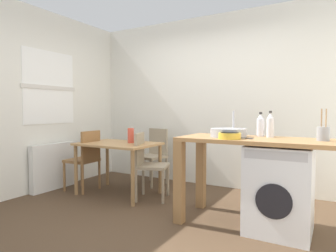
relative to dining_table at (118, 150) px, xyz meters
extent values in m
plane|color=#4C3826|center=(0.99, -0.57, -0.64)|extent=(5.46, 5.46, 0.00)
cube|color=silver|center=(0.99, 1.18, 0.71)|extent=(4.60, 0.10, 2.70)
cube|color=silver|center=(-1.16, -0.57, 0.71)|extent=(0.10, 3.80, 2.70)
cube|color=white|center=(-1.11, -0.27, 0.91)|extent=(0.01, 0.90, 1.10)
cube|color=beige|center=(-1.10, -0.27, 0.91)|extent=(0.02, 0.96, 0.06)
cube|color=white|center=(-1.03, -0.27, -0.29)|extent=(0.10, 0.80, 0.70)
cube|color=tan|center=(0.00, 0.00, 0.08)|extent=(1.10, 0.76, 0.03)
cylinder|color=#977045|center=(-0.50, -0.33, -0.29)|extent=(0.05, 0.05, 0.71)
cylinder|color=#977045|center=(0.50, -0.33, -0.29)|extent=(0.05, 0.05, 0.71)
cylinder|color=#977045|center=(-0.50, 0.33, -0.29)|extent=(0.05, 0.05, 0.71)
cylinder|color=#977045|center=(0.50, 0.33, -0.29)|extent=(0.05, 0.05, 0.71)
cube|color=olive|center=(-0.62, -0.10, -0.19)|extent=(0.42, 0.42, 0.04)
cube|color=olive|center=(-0.44, -0.09, 0.03)|extent=(0.05, 0.38, 0.45)
cylinder|color=olive|center=(-0.79, -0.29, -0.42)|extent=(0.04, 0.04, 0.45)
cylinder|color=olive|center=(-0.81, 0.07, -0.42)|extent=(0.04, 0.04, 0.45)
cylinder|color=olive|center=(-0.43, -0.27, -0.42)|extent=(0.04, 0.04, 0.45)
cylinder|color=olive|center=(-0.45, 0.09, -0.42)|extent=(0.04, 0.04, 0.45)
cube|color=gray|center=(0.55, 0.05, -0.19)|extent=(0.51, 0.51, 0.04)
cube|color=gray|center=(0.38, -0.01, 0.03)|extent=(0.16, 0.37, 0.45)
cylinder|color=gray|center=(0.66, 0.28, -0.42)|extent=(0.04, 0.04, 0.45)
cylinder|color=gray|center=(0.78, -0.06, -0.42)|extent=(0.04, 0.04, 0.45)
cylinder|color=gray|center=(0.32, 0.16, -0.42)|extent=(0.04, 0.04, 0.45)
cylinder|color=gray|center=(0.44, -0.18, -0.42)|extent=(0.04, 0.04, 0.45)
cube|color=gray|center=(0.10, 0.70, -0.19)|extent=(0.46, 0.46, 0.04)
cube|color=gray|center=(0.13, 0.88, 0.03)|extent=(0.38, 0.10, 0.45)
cylinder|color=gray|center=(0.25, 0.49, -0.42)|extent=(0.04, 0.04, 0.45)
cylinder|color=gray|center=(-0.11, 0.55, -0.42)|extent=(0.04, 0.04, 0.45)
cylinder|color=gray|center=(0.31, 0.85, -0.42)|extent=(0.04, 0.04, 0.45)
cylinder|color=gray|center=(-0.05, 0.91, -0.42)|extent=(0.04, 0.04, 0.45)
cube|color=#9E7042|center=(1.95, -0.23, 0.26)|extent=(1.50, 0.68, 0.04)
cube|color=olive|center=(1.25, -0.52, -0.20)|extent=(0.10, 0.10, 0.88)
cube|color=olive|center=(1.25, 0.06, -0.20)|extent=(0.10, 0.10, 0.88)
cube|color=silver|center=(2.22, -0.23, -0.21)|extent=(0.60, 0.60, 0.86)
cylinder|color=black|center=(2.22, -0.53, -0.26)|extent=(0.32, 0.02, 0.32)
cube|color=#B2B2B7|center=(2.22, -0.52, 0.16)|extent=(0.54, 0.01, 0.08)
cylinder|color=#9EA0A5|center=(1.69, -0.23, 0.32)|extent=(0.38, 0.38, 0.09)
cylinder|color=#B2B2B7|center=(1.69, -0.05, 0.42)|extent=(0.02, 0.02, 0.28)
cylinder|color=silver|center=(1.98, 0.01, 0.37)|extent=(0.08, 0.08, 0.19)
cone|color=silver|center=(1.98, 0.01, 0.49)|extent=(0.07, 0.07, 0.05)
cylinder|color=#262626|center=(1.98, 0.01, 0.53)|extent=(0.03, 0.03, 0.02)
cylinder|color=silver|center=(2.09, -0.05, 0.38)|extent=(0.07, 0.07, 0.20)
cone|color=silver|center=(2.09, -0.05, 0.51)|extent=(0.07, 0.07, 0.06)
cylinder|color=#262626|center=(2.09, -0.05, 0.54)|extent=(0.03, 0.03, 0.02)
cylinder|color=gold|center=(1.77, -0.43, 0.31)|extent=(0.22, 0.22, 0.06)
cylinder|color=olive|center=(1.77, -0.43, 0.32)|extent=(0.18, 0.18, 0.03)
cylinder|color=gray|center=(2.58, -0.18, 0.34)|extent=(0.11, 0.11, 0.13)
cylinder|color=#99724C|center=(2.57, -0.17, 0.49)|extent=(0.01, 0.04, 0.18)
cylinder|color=#99724C|center=(2.60, -0.19, 0.49)|extent=(0.01, 0.05, 0.18)
cylinder|color=#D84C38|center=(0.15, 0.10, 0.20)|extent=(0.09, 0.09, 0.21)
cube|color=#B2B2B7|center=(1.90, -0.33, 0.28)|extent=(0.15, 0.06, 0.01)
cube|color=#262628|center=(1.90, -0.33, 0.28)|extent=(0.15, 0.06, 0.01)
camera|label=1|loc=(2.67, -3.23, 0.56)|focal=31.13mm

